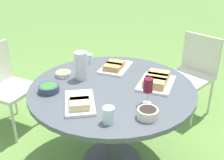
# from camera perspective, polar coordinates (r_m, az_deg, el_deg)

# --- Properties ---
(dining_table) EXTENTS (1.31, 1.31, 0.75)m
(dining_table) POSITION_cam_1_polar(r_m,az_deg,el_deg) (2.26, 0.00, -3.85)
(dining_table) COLOR #4C4C51
(dining_table) RESTS_ON ground_plane
(chair_near_left) EXTENTS (0.43, 0.45, 0.89)m
(chair_near_left) POSITION_cam_1_polar(r_m,az_deg,el_deg) (3.21, 16.26, 2.13)
(chair_near_left) COLOR beige
(chair_near_left) RESTS_ON ground_plane
(chair_near_right) EXTENTS (0.56, 0.54, 0.89)m
(chair_near_right) POSITION_cam_1_polar(r_m,az_deg,el_deg) (3.01, -21.16, -0.27)
(chair_near_right) COLOR beige
(chair_near_right) RESTS_ON ground_plane
(water_pitcher) EXTENTS (0.11, 0.11, 0.23)m
(water_pitcher) POSITION_cam_1_polar(r_m,az_deg,el_deg) (2.31, -6.30, 2.92)
(water_pitcher) COLOR silver
(water_pitcher) RESTS_ON dining_table
(wine_glass) EXTENTS (0.07, 0.07, 0.19)m
(wine_glass) POSITION_cam_1_polar(r_m,az_deg,el_deg) (1.93, 7.34, -1.24)
(wine_glass) COLOR silver
(wine_glass) RESTS_ON dining_table
(platter_bread_main) EXTENTS (0.37, 0.40, 0.07)m
(platter_bread_main) POSITION_cam_1_polar(r_m,az_deg,el_deg) (1.96, -6.60, -4.43)
(platter_bread_main) COLOR white
(platter_bread_main) RESTS_ON dining_table
(platter_charcuterie) EXTENTS (0.40, 0.35, 0.07)m
(platter_charcuterie) POSITION_cam_1_polar(r_m,az_deg,el_deg) (2.50, 0.58, 2.76)
(platter_charcuterie) COLOR white
(platter_charcuterie) RESTS_ON dining_table
(platter_sandwich_side) EXTENTS (0.42, 0.38, 0.08)m
(platter_sandwich_side) POSITION_cam_1_polar(r_m,az_deg,el_deg) (2.26, 9.02, -0.10)
(platter_sandwich_side) COLOR white
(platter_sandwich_side) RESTS_ON dining_table
(bowl_fries) EXTENTS (0.13, 0.13, 0.04)m
(bowl_fries) POSITION_cam_1_polar(r_m,az_deg,el_deg) (2.41, -9.83, 1.26)
(bowl_fries) COLOR silver
(bowl_fries) RESTS_ON dining_table
(bowl_salad) EXTENTS (0.16, 0.16, 0.05)m
(bowl_salad) POSITION_cam_1_polar(r_m,az_deg,el_deg) (2.18, -12.71, -1.63)
(bowl_salad) COLOR #334256
(bowl_salad) RESTS_ON dining_table
(bowl_olives) EXTENTS (0.14, 0.14, 0.06)m
(bowl_olives) POSITION_cam_1_polar(r_m,az_deg,el_deg) (1.83, 7.26, -6.63)
(bowl_olives) COLOR beige
(bowl_olives) RESTS_ON dining_table
(cup_water_near) EXTENTS (0.08, 0.08, 0.11)m
(cup_water_near) POSITION_cam_1_polar(r_m,az_deg,el_deg) (1.76, -0.72, -7.11)
(cup_water_near) COLOR silver
(cup_water_near) RESTS_ON dining_table
(cup_water_far) EXTENTS (0.07, 0.07, 0.09)m
(cup_water_far) POSITION_cam_1_polar(r_m,az_deg,el_deg) (2.65, -4.75, 4.39)
(cup_water_far) COLOR silver
(cup_water_far) RESTS_ON dining_table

